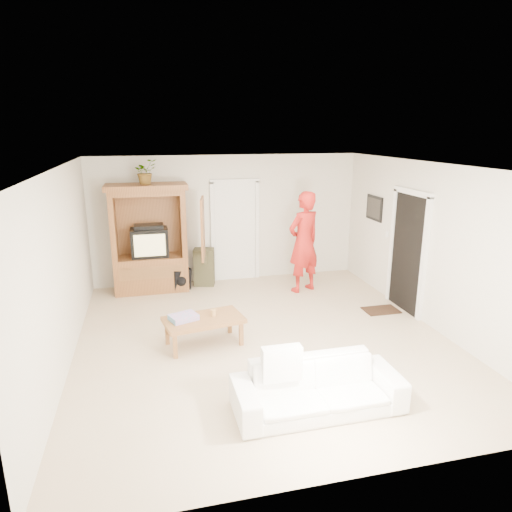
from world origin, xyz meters
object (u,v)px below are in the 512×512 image
at_px(man, 304,242).
at_px(coffee_table, 204,321).
at_px(armoire, 151,246).
at_px(sofa, 318,387).

height_order(man, coffee_table, man).
xyz_separation_m(armoire, sofa, (1.72, -4.56, -0.63)).
bearing_deg(coffee_table, armoire, 93.87).
distance_m(armoire, man, 2.97).
relative_size(armoire, sofa, 1.10).
bearing_deg(coffee_table, man, 30.48).
bearing_deg(man, sofa, 50.49).
xyz_separation_m(man, coffee_table, (-2.20, -1.91, -0.62)).
distance_m(man, sofa, 4.07).
bearing_deg(armoire, coffee_table, -75.63).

